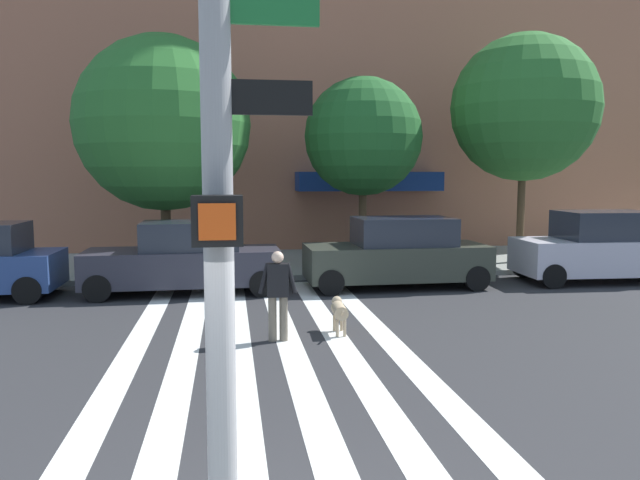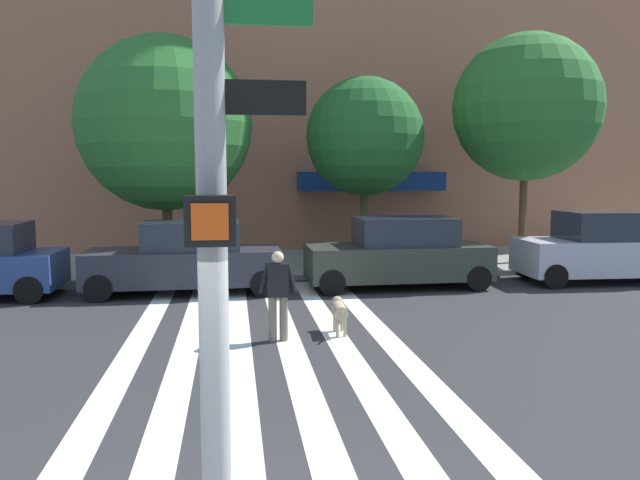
% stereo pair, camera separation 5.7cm
% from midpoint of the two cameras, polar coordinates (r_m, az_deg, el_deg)
% --- Properties ---
extents(ground_plane, '(160.00, 160.00, 0.00)m').
position_cam_midpoint_polar(ground_plane, '(10.94, -7.14, -9.84)').
color(ground_plane, '#2B2B2D').
extents(sidewalk_far, '(80.00, 6.00, 0.15)m').
position_cam_midpoint_polar(sidewalk_far, '(20.26, -7.77, -2.22)').
color(sidewalk_far, gray).
rests_on(sidewalk_far, ground_plane).
extents(crosswalk_stripes, '(4.95, 12.45, 0.01)m').
position_cam_midpoint_polar(crosswalk_stripes, '(10.95, -5.38, -9.78)').
color(crosswalk_stripes, silver).
rests_on(crosswalk_stripes, ground_plane).
extents(traffic_light_pole, '(0.74, 0.46, 5.80)m').
position_cam_midpoint_polar(traffic_light_pole, '(3.61, -10.09, 14.29)').
color(traffic_light_pole, gray).
rests_on(traffic_light_pole, sidewalk_near).
extents(parked_car_behind_first, '(4.87, 1.96, 1.82)m').
position_cam_midpoint_polar(parked_car_behind_first, '(15.83, -12.61, -1.76)').
color(parked_car_behind_first, '#2B2B35').
rests_on(parked_car_behind_first, ground_plane).
extents(parked_car_third_in_line, '(4.83, 2.03, 1.87)m').
position_cam_midpoint_polar(parked_car_third_in_line, '(16.38, 7.19, -1.29)').
color(parked_car_third_in_line, '#33382E').
rests_on(parked_car_third_in_line, ground_plane).
extents(parked_car_fourth_in_line, '(4.54, 2.14, 1.99)m').
position_cam_midpoint_polar(parked_car_fourth_in_line, '(18.80, 24.63, -0.68)').
color(parked_car_fourth_in_line, '#BAB6C4').
rests_on(parked_car_fourth_in_line, ground_plane).
extents(street_tree_nearest, '(5.01, 5.01, 6.82)m').
position_cam_midpoint_polar(street_tree_nearest, '(18.40, -14.54, 10.47)').
color(street_tree_nearest, '#4C3823').
rests_on(street_tree_nearest, sidewalk_far).
extents(street_tree_middle, '(3.71, 3.71, 5.89)m').
position_cam_midpoint_polar(street_tree_middle, '(19.41, 3.97, 9.60)').
color(street_tree_middle, '#4C3823').
rests_on(street_tree_middle, sidewalk_far).
extents(street_tree_further, '(4.69, 4.69, 7.33)m').
position_cam_midpoint_polar(street_tree_further, '(21.02, 18.50, 11.63)').
color(street_tree_further, '#4C3823').
rests_on(street_tree_further, sidewalk_far).
extents(pedestrian_dog_walker, '(0.71, 0.26, 1.64)m').
position_cam_midpoint_polar(pedestrian_dog_walker, '(11.01, -4.12, -4.75)').
color(pedestrian_dog_walker, '#6B6051').
rests_on(pedestrian_dog_walker, ground_plane).
extents(dog_on_leash, '(0.28, 1.01, 0.65)m').
position_cam_midpoint_polar(dog_on_leash, '(11.62, 1.65, -6.59)').
color(dog_on_leash, tan).
rests_on(dog_on_leash, ground_plane).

